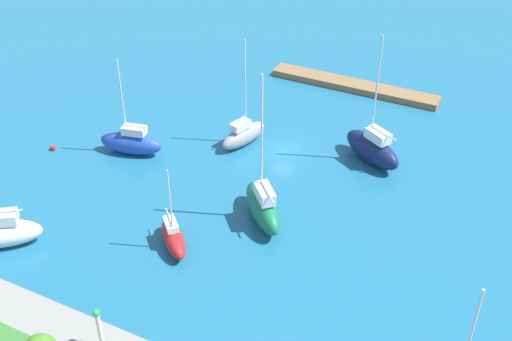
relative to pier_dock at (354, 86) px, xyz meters
name	(u,v)px	position (x,y,z in m)	size (l,w,h in m)	color
water	(283,150)	(2.15, 17.75, -0.43)	(160.00, 160.00, 0.00)	#1E668C
pier_dock	(354,86)	(0.00, 0.00, 0.00)	(22.34, 2.79, 0.87)	olive
harbor_beacon	(99,325)	(2.53, 49.82, 2.78)	(0.56, 0.56, 3.73)	silver
sailboat_blue_along_channel	(131,142)	(17.06, 25.77, 1.01)	(7.48, 3.78, 11.27)	#2347B2
sailboat_green_lone_south	(263,206)	(-1.22, 30.03, 1.30)	(7.00, 7.23, 15.37)	#19724C
sailboat_navy_near_pier	(372,148)	(-7.42, 15.57, 1.30)	(8.00, 6.07, 14.56)	#141E4C
sailboat_gray_inner_mooring	(243,134)	(6.77, 18.55, 0.85)	(3.84, 6.84, 12.62)	gray
sailboat_red_mid_basin	(173,237)	(4.43, 37.07, 0.67)	(5.27, 5.15, 8.75)	red
mooring_buoy_red	(53,147)	(25.46, 29.23, -0.12)	(0.62, 0.62, 0.62)	red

